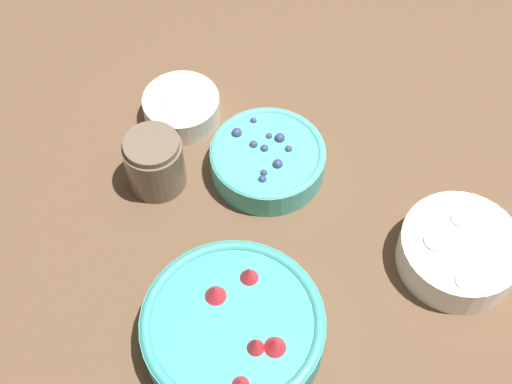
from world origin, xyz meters
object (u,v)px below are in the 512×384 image
(bowl_strawberries, at_px, (233,328))
(bowl_bananas, at_px, (459,249))
(bowl_cream, at_px, (181,105))
(bowl_blueberries, at_px, (268,158))
(jar_chocolate, at_px, (155,164))

(bowl_strawberries, relative_size, bowl_bananas, 1.43)
(bowl_strawberries, height_order, bowl_bananas, bowl_strawberries)
(bowl_strawberries, distance_m, bowl_cream, 0.40)
(bowl_strawberries, bearing_deg, bowl_bananas, 86.66)
(bowl_strawberries, relative_size, bowl_blueberries, 1.37)
(bowl_bananas, bearing_deg, bowl_cream, -147.65)
(bowl_blueberries, height_order, bowl_bananas, bowl_bananas)
(bowl_cream, bearing_deg, bowl_strawberries, -10.70)
(bowl_strawberries, xyz_separation_m, bowl_bananas, (0.02, 0.33, -0.00))
(bowl_blueberries, height_order, bowl_cream, same)
(bowl_bananas, relative_size, bowl_cream, 1.36)
(bowl_strawberries, distance_m, bowl_bananas, 0.33)
(jar_chocolate, bearing_deg, bowl_bananas, 47.98)
(bowl_blueberries, bearing_deg, bowl_cream, -151.77)
(bowl_blueberries, distance_m, bowl_cream, 0.17)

